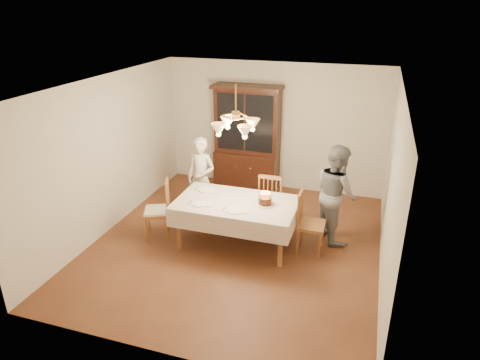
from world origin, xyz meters
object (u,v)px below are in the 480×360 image
(chair_far_side, at_px, (272,202))
(birthday_cake, at_px, (265,201))
(dining_table, at_px, (236,206))
(china_hutch, at_px, (247,140))
(elderly_woman, at_px, (201,178))

(chair_far_side, relative_size, birthday_cake, 3.33)
(dining_table, xyz_separation_m, chair_far_side, (0.39, 0.82, -0.24))
(china_hutch, bearing_deg, dining_table, -77.48)
(dining_table, xyz_separation_m, birthday_cake, (0.46, 0.04, 0.13))
(chair_far_side, distance_m, elderly_woman, 1.33)
(dining_table, relative_size, birthday_cake, 6.33)
(chair_far_side, bearing_deg, elderly_woman, -177.64)
(chair_far_side, distance_m, birthday_cake, 0.86)
(dining_table, height_order, birthday_cake, birthday_cake)
(china_hutch, xyz_separation_m, chair_far_side, (0.89, -1.44, -0.60))
(chair_far_side, bearing_deg, china_hutch, 121.73)
(dining_table, xyz_separation_m, elderly_woman, (-0.91, 0.76, 0.06))
(chair_far_side, xyz_separation_m, birthday_cake, (0.07, -0.77, 0.37))
(birthday_cake, bearing_deg, dining_table, -174.52)
(birthday_cake, bearing_deg, chair_far_side, 94.92)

